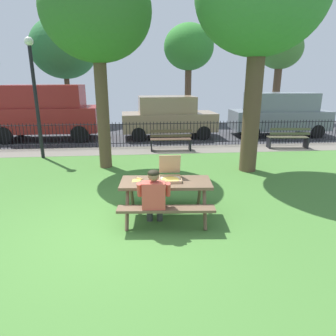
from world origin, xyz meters
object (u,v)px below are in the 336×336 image
object	(u,v)px
parked_car_far_right	(279,113)
far_tree_center	(189,48)
pizza_slice_on_table	(137,180)
lamp_post_walkway	(34,87)
far_tree_midleft	(64,48)
park_bench_center	(171,140)
parked_car_right	(168,116)
pizza_box_open	(170,175)
parked_car_center	(46,111)
park_bench_right	(288,138)
adult_at_table	(154,196)
tree_near_table	(97,13)
far_tree_midright	(280,50)
picnic_table_foreground	(166,189)

from	to	relation	value
parked_car_far_right	far_tree_center	bearing A→B (deg)	122.76
pizza_slice_on_table	lamp_post_walkway	size ratio (longest dim) A/B	0.07
parked_car_far_right	far_tree_midleft	world-z (taller)	far_tree_midleft
park_bench_center	parked_car_right	xyz separation A→B (m)	(0.16, 2.76, 0.59)
pizza_box_open	parked_car_right	xyz separation A→B (m)	(0.76, 8.49, 0.14)
parked_car_center	park_bench_right	bearing A→B (deg)	-15.11
adult_at_table	parked_car_center	size ratio (longest dim) A/B	0.25
pizza_box_open	parked_car_far_right	bearing A→B (deg)	53.74
tree_near_table	parked_car_right	world-z (taller)	tree_near_table
tree_near_table	parked_car_center	distance (m)	6.57
far_tree_midleft	far_tree_midright	bearing A→B (deg)	0.00
park_bench_right	far_tree_midleft	bearing A→B (deg)	141.13
pizza_box_open	tree_near_table	xyz separation A→B (m)	(-1.71, 3.68, 3.64)
pizza_slice_on_table	parked_car_right	world-z (taller)	parked_car_right
lamp_post_walkway	pizza_slice_on_table	bearing A→B (deg)	-55.79
park_bench_right	far_tree_center	distance (m)	9.81
pizza_slice_on_table	far_tree_midright	bearing A→B (deg)	56.84
park_bench_center	far_tree_center	size ratio (longest dim) A/B	0.27
picnic_table_foreground	parked_car_far_right	xyz separation A→B (m)	(6.33, 8.60, 0.50)
pizza_box_open	far_tree_midleft	size ratio (longest dim) A/B	0.09
pizza_box_open	far_tree_center	world-z (taller)	far_tree_center
pizza_box_open	lamp_post_walkway	world-z (taller)	lamp_post_walkway
parked_car_far_right	parked_car_right	bearing A→B (deg)	-179.99
parked_car_center	far_tree_midleft	size ratio (longest dim) A/B	0.75
pizza_slice_on_table	lamp_post_walkway	bearing A→B (deg)	124.21
pizza_box_open	parked_car_right	world-z (taller)	parked_car_right
picnic_table_foreground	far_tree_midleft	world-z (taller)	far_tree_midleft
parked_car_center	far_tree_midleft	world-z (taller)	far_tree_midleft
far_tree_midleft	park_bench_right	bearing A→B (deg)	-38.87
park_bench_center	far_tree_midright	size ratio (longest dim) A/B	0.27
parked_car_right	parked_car_far_right	size ratio (longest dim) A/B	0.97
picnic_table_foreground	far_tree_midleft	size ratio (longest dim) A/B	0.30
pizza_box_open	park_bench_center	bearing A→B (deg)	84.06
parked_car_right	pizza_slice_on_table	bearing A→B (deg)	-99.56
pizza_slice_on_table	far_tree_midleft	xyz separation A→B (m)	(-4.41, 14.14, 3.70)
tree_near_table	far_tree_center	bearing A→B (deg)	67.74
picnic_table_foreground	parked_car_far_right	world-z (taller)	parked_car_far_right
park_bench_center	far_tree_midright	xyz separation A→B (m)	(7.97, 8.43, 4.06)
picnic_table_foreground	parked_car_right	world-z (taller)	parked_car_right
pizza_box_open	park_bench_center	size ratio (longest dim) A/B	0.34
adult_at_table	park_bench_right	world-z (taller)	adult_at_table
adult_at_table	far_tree_center	size ratio (longest dim) A/B	0.20
park_bench_center	park_bench_right	xyz separation A→B (m)	(4.79, 0.00, 0.00)
picnic_table_foreground	park_bench_center	bearing A→B (deg)	83.20
pizza_slice_on_table	tree_near_table	size ratio (longest dim) A/B	0.04
picnic_table_foreground	far_tree_midleft	distance (m)	15.60
parked_car_right	far_tree_midright	distance (m)	10.26
picnic_table_foreground	far_tree_midright	world-z (taller)	far_tree_midright
tree_near_table	parked_car_center	xyz separation A→B (m)	(-3.14, 4.81, -3.19)
pizza_slice_on_table	parked_car_center	world-z (taller)	parked_car_center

